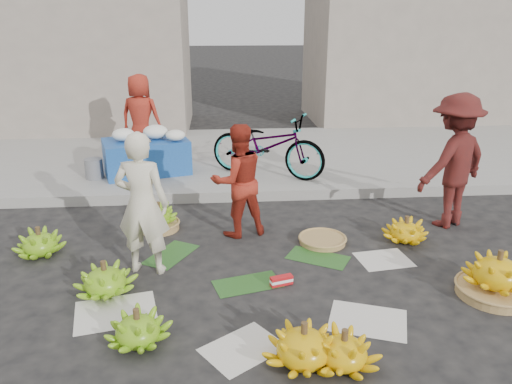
{
  "coord_description": "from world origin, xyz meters",
  "views": [
    {
      "loc": [
        -0.36,
        -4.5,
        2.5
      ],
      "look_at": [
        0.04,
        0.53,
        0.7
      ],
      "focal_mm": 35.0,
      "sensor_mm": 36.0,
      "label": 1
    }
  ],
  "objects": [
    {
      "name": "ground",
      "position": [
        0.0,
        0.0,
        0.0
      ],
      "size": [
        80.0,
        80.0,
        0.0
      ],
      "primitive_type": "plane",
      "color": "black",
      "rests_on": "ground"
    },
    {
      "name": "curb",
      "position": [
        0.0,
        2.2,
        0.07
      ],
      "size": [
        40.0,
        0.25,
        0.15
      ],
      "primitive_type": "cube",
      "color": "gray",
      "rests_on": "ground"
    },
    {
      "name": "sidewalk",
      "position": [
        0.0,
        4.3,
        0.06
      ],
      "size": [
        40.0,
        4.0,
        0.12
      ],
      "primitive_type": "cube",
      "color": "gray",
      "rests_on": "ground"
    },
    {
      "name": "building_left",
      "position": [
        -4.0,
        7.2,
        2.0
      ],
      "size": [
        6.0,
        3.0,
        4.0
      ],
      "primitive_type": "cube",
      "color": "gray",
      "rests_on": "sidewalk"
    },
    {
      "name": "building_right",
      "position": [
        4.5,
        7.7,
        2.5
      ],
      "size": [
        5.0,
        3.0,
        5.0
      ],
      "primitive_type": "cube",
      "color": "gray",
      "rests_on": "sidewalk"
    },
    {
      "name": "newspaper_scatter",
      "position": [
        0.0,
        -0.8,
        0.0
      ],
      "size": [
        3.2,
        1.8,
        0.0
      ],
      "primitive_type": null,
      "color": "silver",
      "rests_on": "ground"
    },
    {
      "name": "banana_leaves",
      "position": [
        -0.1,
        0.2,
        0.0
      ],
      "size": [
        2.0,
        1.0,
        0.0
      ],
      "primitive_type": null,
      "color": "#1E4D19",
      "rests_on": "ground"
    },
    {
      "name": "banana_bunch_0",
      "position": [
        -1.45,
        -0.27,
        0.15
      ],
      "size": [
        0.62,
        0.62,
        0.34
      ],
      "rotation": [
        0.0,
        0.0,
        -0.16
      ],
      "color": "#589B16",
      "rests_on": "ground"
    },
    {
      "name": "banana_bunch_1",
      "position": [
        -1.03,
        -1.06,
        0.14
      ],
      "size": [
        0.58,
        0.58,
        0.32
      ],
      "rotation": [
        0.0,
        0.0,
        -0.2
      ],
      "color": "#589B16",
      "rests_on": "ground"
    },
    {
      "name": "banana_bunch_2",
      "position": [
        0.25,
        -1.41,
        0.16
      ],
      "size": [
        0.65,
        0.65,
        0.36
      ],
      "rotation": [
        0.0,
        0.0,
        0.15
      ],
      "color": "#E4B40B",
      "rests_on": "ground"
    },
    {
      "name": "banana_bunch_3",
      "position": [
        0.54,
        -1.46,
        0.14
      ],
      "size": [
        0.55,
        0.55,
        0.32
      ],
      "rotation": [
        0.0,
        0.0,
        -0.12
      ],
      "color": "#E4B40B",
      "rests_on": "ground"
    },
    {
      "name": "banana_bunch_4",
      "position": [
        2.2,
        -0.59,
        0.2
      ],
      "size": [
        0.79,
        0.79,
        0.47
      ],
      "rotation": [
        0.0,
        0.0,
        0.4
      ],
      "color": "olive",
      "rests_on": "ground"
    },
    {
      "name": "banana_bunch_5",
      "position": [
        1.8,
        0.64,
        0.13
      ],
      "size": [
        0.58,
        0.58,
        0.31
      ],
      "rotation": [
        0.0,
        0.0,
        -0.24
      ],
      "color": "#E4B40B",
      "rests_on": "ground"
    },
    {
      "name": "banana_bunch_6",
      "position": [
        -2.33,
        0.63,
        0.14
      ],
      "size": [
        0.66,
        0.66,
        0.33
      ],
      "rotation": [
        0.0,
        0.0,
        -0.39
      ],
      "color": "#589B16",
      "rests_on": "ground"
    },
    {
      "name": "banana_bunch_7",
      "position": [
        -1.1,
        1.21,
        0.14
      ],
      "size": [
        0.5,
        0.5,
        0.36
      ],
      "rotation": [
        0.0,
        0.0,
        -0.32
      ],
      "color": "olive",
      "rests_on": "ground"
    },
    {
      "name": "basket_spare",
      "position": [
        0.83,
        0.68,
        0.03
      ],
      "size": [
        0.62,
        0.62,
        0.06
      ],
      "primitive_type": "cylinder",
      "rotation": [
        0.0,
        0.0,
        -0.19
      ],
      "color": "olive",
      "rests_on": "ground"
    },
    {
      "name": "incense_stack",
      "position": [
        0.23,
        -0.25,
        0.05
      ],
      "size": [
        0.23,
        0.13,
        0.09
      ],
      "primitive_type": "cube",
      "rotation": [
        0.0,
        0.0,
        0.29
      ],
      "color": "red",
      "rests_on": "ground"
    },
    {
      "name": "vendor_cream",
      "position": [
        -1.12,
        0.17,
        0.73
      ],
      "size": [
        0.59,
        0.45,
        1.47
      ],
      "primitive_type": "imported",
      "rotation": [
        0.0,
        0.0,
        2.95
      ],
      "color": "beige",
      "rests_on": "ground"
    },
    {
      "name": "vendor_red",
      "position": [
        -0.13,
        1.01,
        0.67
      ],
      "size": [
        0.78,
        0.68,
        1.34
      ],
      "primitive_type": "imported",
      "rotation": [
        0.0,
        0.0,
        3.44
      ],
      "color": "#AD2D1A",
      "rests_on": "ground"
    },
    {
      "name": "man_striped",
      "position": [
        2.48,
        1.1,
        0.82
      ],
      "size": [
        1.23,
        1.04,
        1.65
      ],
      "primitive_type": "imported",
      "rotation": [
        0.0,
        0.0,
        3.63
      ],
      "color": "maroon",
      "rests_on": "ground"
    },
    {
      "name": "flower_table",
      "position": [
        -1.47,
        3.22,
        0.43
      ],
      "size": [
        1.45,
        1.13,
        0.74
      ],
      "rotation": [
        0.0,
        0.0,
        0.29
      ],
      "color": "#164494",
      "rests_on": "sidewalk"
    },
    {
      "name": "grey_bucket",
      "position": [
        -2.25,
        2.98,
        0.27
      ],
      "size": [
        0.27,
        0.27,
        0.31
      ],
      "primitive_type": "cylinder",
      "color": "slate",
      "rests_on": "sidewalk"
    },
    {
      "name": "flower_vendor",
      "position": [
        -1.66,
        4.1,
        0.85
      ],
      "size": [
        0.8,
        0.63,
        1.45
      ],
      "primitive_type": "imported",
      "rotation": [
        0.0,
        0.0,
        2.88
      ],
      "color": "#AD2D1A",
      "rests_on": "sidewalk"
    },
    {
      "name": "bicycle",
      "position": [
        0.41,
        2.92,
        0.61
      ],
      "size": [
        1.43,
        1.94,
        0.97
      ],
      "primitive_type": "imported",
      "rotation": [
        0.0,
        0.0,
        1.09
      ],
      "color": "gray",
      "rests_on": "sidewalk"
    }
  ]
}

